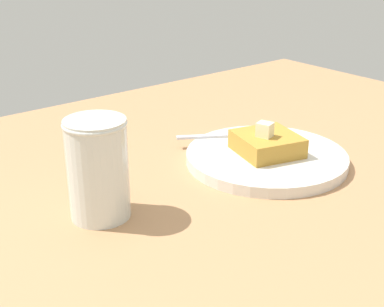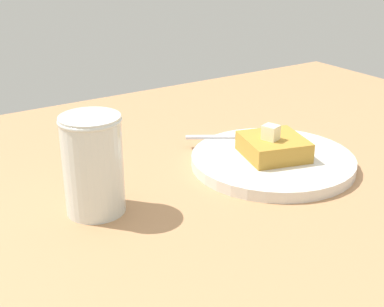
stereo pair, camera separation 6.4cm
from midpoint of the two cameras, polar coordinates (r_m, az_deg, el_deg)
name	(u,v)px [view 2 (the right image)]	position (r cm, az deg, el deg)	size (l,w,h in cm)	color
table_surface	(315,215)	(66.03, 15.74, -6.45)	(108.95, 108.95, 2.44)	tan
plate	(273,160)	(74.52, 11.05, -0.74)	(22.32, 22.32, 1.51)	silver
toast_slice_center	(273,147)	(73.77, 11.17, 0.66)	(7.94, 8.13, 2.67)	#B68530
butter_pat_primary	(271,132)	(72.23, 10.94, 2.17)	(1.98, 1.78, 1.98)	#F7F0C2
fork	(247,137)	(79.96, 8.14, 1.74)	(14.40, 9.56, 0.36)	silver
syrup_jar	(94,170)	(60.36, -7.49, -1.80)	(7.01, 7.01, 11.52)	#421F0B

